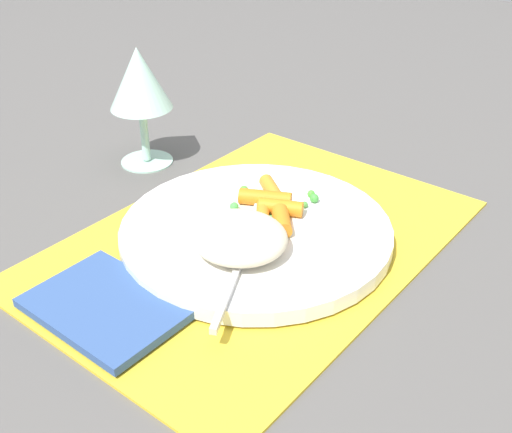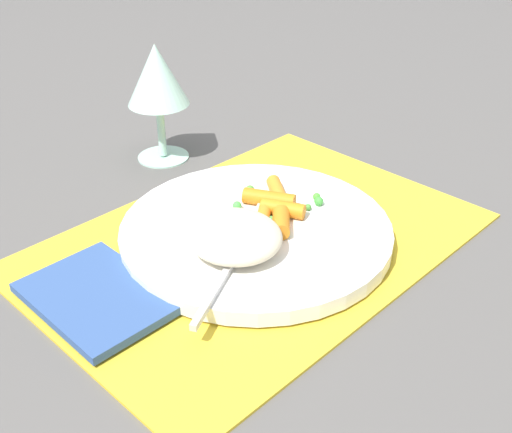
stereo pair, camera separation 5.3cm
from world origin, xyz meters
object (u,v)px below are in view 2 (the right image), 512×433
wine_glass (157,79)px  fork (243,244)px  rice_mound (234,236)px  carrot_portion (274,206)px  plate (256,232)px  napkin (98,296)px

wine_glass → fork: bearing=-111.4°
rice_mound → wine_glass: 0.27m
carrot_portion → fork: bearing=-162.0°
rice_mound → carrot_portion: (0.08, 0.02, -0.01)m
plate → fork: (-0.04, -0.02, 0.01)m
carrot_portion → napkin: 0.20m
wine_glass → napkin: bearing=-139.5°
plate → napkin: size_ratio=2.04×
plate → carrot_portion: bearing=6.4°
plate → napkin: 0.17m
plate → napkin: bearing=170.1°
rice_mound → carrot_portion: size_ratio=1.04×
napkin → plate: bearing=-9.9°
plate → rice_mound: bearing=-160.5°
plate → wine_glass: size_ratio=1.86×
fork → napkin: size_ratio=1.42×
carrot_portion → napkin: size_ratio=0.67×
carrot_portion → fork: size_ratio=0.47×
rice_mound → wine_glass: size_ratio=0.64×
carrot_portion → fork: carrot_portion is taller
carrot_portion → wine_glass: wine_glass is taller
rice_mound → napkin: bearing=159.6°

